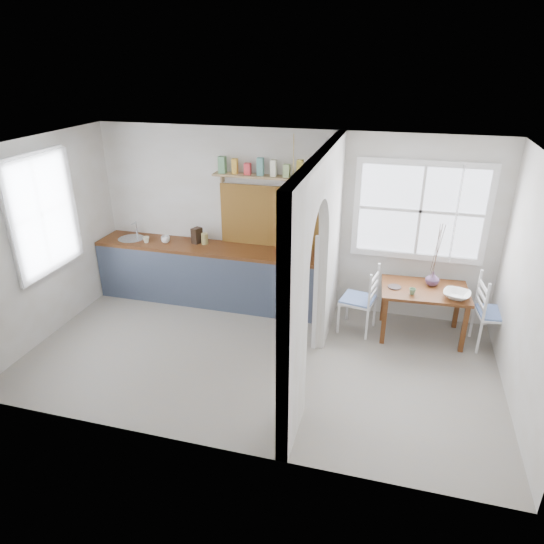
% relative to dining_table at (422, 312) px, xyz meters
% --- Properties ---
extents(floor, '(5.80, 3.20, 0.01)m').
position_rel_dining_table_xyz_m(floor, '(-1.97, -1.09, -0.35)').
color(floor, gray).
rests_on(floor, ground).
extents(ceiling, '(5.80, 3.20, 0.01)m').
position_rel_dining_table_xyz_m(ceiling, '(-1.97, -1.09, 2.25)').
color(ceiling, silver).
rests_on(ceiling, walls).
extents(walls, '(5.81, 3.21, 2.60)m').
position_rel_dining_table_xyz_m(walls, '(-1.97, -1.09, 0.95)').
color(walls, silver).
rests_on(walls, floor).
extents(partition, '(0.12, 3.20, 2.60)m').
position_rel_dining_table_xyz_m(partition, '(-1.27, -1.03, 1.10)').
color(partition, silver).
rests_on(partition, floor).
extents(kitchen_window, '(0.10, 1.16, 1.50)m').
position_rel_dining_table_xyz_m(kitchen_window, '(-4.84, -1.09, 1.30)').
color(kitchen_window, white).
rests_on(kitchen_window, walls).
extents(nook_window, '(1.76, 0.10, 1.30)m').
position_rel_dining_table_xyz_m(nook_window, '(-0.17, 0.47, 1.25)').
color(nook_window, white).
rests_on(nook_window, walls).
extents(counter, '(3.50, 0.60, 0.90)m').
position_rel_dining_table_xyz_m(counter, '(-3.10, 0.24, 0.11)').
color(counter, '#4F2C12').
rests_on(counter, floor).
extents(sink, '(0.40, 0.40, 0.02)m').
position_rel_dining_table_xyz_m(sink, '(-4.40, 0.21, 0.54)').
color(sink, silver).
rests_on(sink, counter).
extents(backsplash, '(1.65, 0.03, 0.90)m').
position_rel_dining_table_xyz_m(backsplash, '(-2.17, 0.48, 1.00)').
color(backsplash, brown).
rests_on(backsplash, walls).
extents(shelf, '(1.75, 0.20, 0.21)m').
position_rel_dining_table_xyz_m(shelf, '(-2.17, 0.40, 1.66)').
color(shelf, '#A68153').
rests_on(shelf, walls).
extents(pendant_lamp, '(0.26, 0.26, 0.16)m').
position_rel_dining_table_xyz_m(pendant_lamp, '(-1.82, 0.06, 1.53)').
color(pendant_lamp, beige).
rests_on(pendant_lamp, ceiling).
extents(utensil_rail, '(0.02, 0.50, 0.02)m').
position_rel_dining_table_xyz_m(utensil_rail, '(-1.36, -0.19, 1.10)').
color(utensil_rail, silver).
rests_on(utensil_rail, partition).
extents(dining_table, '(1.16, 0.81, 0.70)m').
position_rel_dining_table_xyz_m(dining_table, '(0.00, 0.00, 0.00)').
color(dining_table, '#4F2C12').
rests_on(dining_table, floor).
extents(chair_left, '(0.51, 0.51, 0.95)m').
position_rel_dining_table_xyz_m(chair_left, '(-0.85, -0.08, 0.13)').
color(chair_left, white).
rests_on(chair_left, floor).
extents(chair_right, '(0.50, 0.50, 0.99)m').
position_rel_dining_table_xyz_m(chair_right, '(0.89, -0.05, 0.15)').
color(chair_right, white).
rests_on(chair_right, floor).
extents(kettle, '(0.26, 0.24, 0.26)m').
position_rel_dining_table_xyz_m(kettle, '(-1.76, 0.11, 0.68)').
color(kettle, silver).
rests_on(kettle, counter).
extents(mug_a, '(0.11, 0.11, 0.09)m').
position_rel_dining_table_xyz_m(mug_a, '(-4.09, 0.12, 0.60)').
color(mug_a, silver).
rests_on(mug_a, counter).
extents(mug_b, '(0.17, 0.17, 0.10)m').
position_rel_dining_table_xyz_m(mug_b, '(-3.80, 0.19, 0.60)').
color(mug_b, white).
rests_on(mug_b, counter).
extents(knife_block, '(0.15, 0.18, 0.23)m').
position_rel_dining_table_xyz_m(knife_block, '(-3.34, 0.31, 0.67)').
color(knife_block, black).
rests_on(knife_block, counter).
extents(jar, '(0.11, 0.11, 0.16)m').
position_rel_dining_table_xyz_m(jar, '(-3.21, 0.30, 0.63)').
color(jar, tan).
rests_on(jar, counter).
extents(towel_magenta, '(0.02, 0.03, 0.54)m').
position_rel_dining_table_xyz_m(towel_magenta, '(-1.39, -0.13, -0.07)').
color(towel_magenta, '#D03F85').
rests_on(towel_magenta, counter).
extents(towel_orange, '(0.02, 0.03, 0.48)m').
position_rel_dining_table_xyz_m(towel_orange, '(-1.39, -0.15, -0.10)').
color(towel_orange, '#C67709').
rests_on(towel_orange, counter).
extents(bowl, '(0.40, 0.40, 0.08)m').
position_rel_dining_table_xyz_m(bowl, '(0.38, -0.16, 0.39)').
color(bowl, white).
rests_on(bowl, dining_table).
extents(table_cup, '(0.10, 0.10, 0.08)m').
position_rel_dining_table_xyz_m(table_cup, '(-0.17, -0.20, 0.39)').
color(table_cup, '#638A62').
rests_on(table_cup, dining_table).
extents(plate, '(0.18, 0.18, 0.01)m').
position_rel_dining_table_xyz_m(plate, '(-0.39, -0.06, 0.35)').
color(plate, '#3A2E2E').
rests_on(plate, dining_table).
extents(vase, '(0.21, 0.21, 0.19)m').
position_rel_dining_table_xyz_m(vase, '(0.08, 0.15, 0.44)').
color(vase, '#5C3F66').
rests_on(vase, dining_table).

